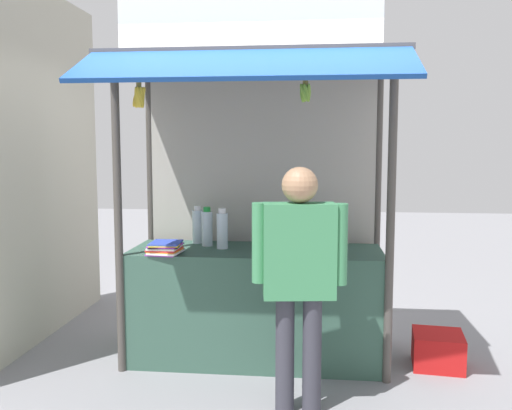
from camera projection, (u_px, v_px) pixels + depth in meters
name	position (u px, v px, depth m)	size (l,w,h in m)	color
ground_plane	(256.00, 358.00, 4.40)	(20.00, 20.00, 0.00)	gray
stall_counter	(256.00, 304.00, 4.35)	(1.96, 0.70, 0.88)	#385B4C
stall_structure	(257.00, 153.00, 4.33)	(2.16, 1.56, 2.69)	#4C4742
water_bottle_left	(222.00, 230.00, 4.33)	(0.09, 0.09, 0.32)	silver
water_bottle_far_left	(283.00, 231.00, 4.30)	(0.09, 0.09, 0.32)	silver
water_bottle_front_left	(198.00, 226.00, 4.57)	(0.09, 0.09, 0.31)	silver
water_bottle_front_right	(337.00, 228.00, 4.44)	(0.09, 0.09, 0.31)	silver
water_bottle_far_right	(207.00, 228.00, 4.45)	(0.09, 0.09, 0.32)	silver
water_bottle_rear_center	(267.00, 233.00, 4.38)	(0.07, 0.07, 0.25)	silver
magazine_stack_back_right	(322.00, 254.00, 4.03)	(0.26, 0.29, 0.04)	purple
magazine_stack_mid_left	(165.00, 248.00, 4.12)	(0.26, 0.28, 0.09)	purple
banana_bunch_leftmost	(139.00, 97.00, 3.82)	(0.11, 0.10, 0.26)	#332D23
banana_bunch_inner_left	(305.00, 92.00, 3.69)	(0.09, 0.09, 0.23)	#332D23
vendor_person	(299.00, 267.00, 3.42)	(0.59, 0.24, 1.56)	#383842
plastic_crate	(438.00, 350.00, 4.22)	(0.37, 0.37, 0.26)	red
neighbour_wall	(31.00, 165.00, 4.74)	(0.20, 2.40, 3.04)	#BCB8A5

